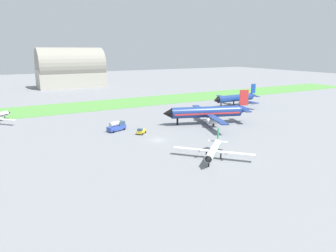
# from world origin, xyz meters

# --- Properties ---
(ground_plane) EXTENTS (600.00, 600.00, 0.00)m
(ground_plane) POSITION_xyz_m (0.00, 0.00, 0.00)
(ground_plane) COLOR gray
(grass_taxiway_strip) EXTENTS (360.00, 28.00, 0.08)m
(grass_taxiway_strip) POSITION_xyz_m (0.00, 66.68, 0.04)
(grass_taxiway_strip) COLOR #549342
(grass_taxiway_strip) RESTS_ON ground_plane
(airplane_parked_jet_far) EXTENTS (27.03, 27.59, 9.77)m
(airplane_parked_jet_far) POSITION_xyz_m (59.90, 33.95, 3.52)
(airplane_parked_jet_far) COLOR navy
(airplane_parked_jet_far) RESTS_ON ground_plane
(airplane_foreground_turboprop) EXTENTS (14.63, 15.61, 6.04)m
(airplane_foreground_turboprop) POSITION_xyz_m (4.48, -20.46, 2.21)
(airplane_foreground_turboprop) COLOR white
(airplane_foreground_turboprop) RESTS_ON ground_plane
(airplane_midfield_jet) EXTENTS (32.61, 32.90, 11.99)m
(airplane_midfield_jet) POSITION_xyz_m (25.22, 9.72, 4.32)
(airplane_midfield_jet) COLOR navy
(airplane_midfield_jet) RESTS_ON ground_plane
(pushback_tug_near_gate) EXTENTS (3.86, 3.77, 1.95)m
(pushback_tug_near_gate) POSITION_xyz_m (-1.56, 8.91, 0.91)
(pushback_tug_near_gate) COLOR yellow
(pushback_tug_near_gate) RESTS_ON ground_plane
(fuel_truck_midfield) EXTENTS (6.93, 4.53, 3.29)m
(fuel_truck_midfield) POSITION_xyz_m (-6.95, 16.40, 1.58)
(fuel_truck_midfield) COLOR #334FB2
(fuel_truck_midfield) RESTS_ON ground_plane
(hangar_distant) EXTENTS (45.53, 24.67, 27.66)m
(hangar_distant) POSITION_xyz_m (8.01, 149.56, 12.43)
(hangar_distant) COLOR #B2AD9E
(hangar_distant) RESTS_ON ground_plane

